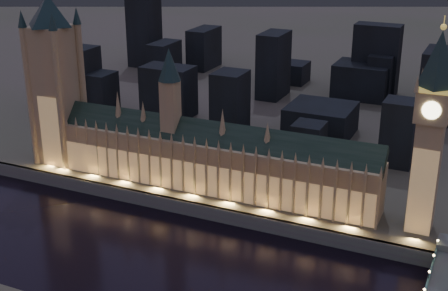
% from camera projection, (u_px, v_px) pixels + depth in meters
% --- Properties ---
extents(ground_plane, '(2000.00, 2000.00, 0.00)m').
position_uv_depth(ground_plane, '(167.00, 254.00, 301.44)').
color(ground_plane, black).
rests_on(ground_plane, ground).
extents(north_bank, '(2000.00, 960.00, 8.00)m').
position_uv_depth(north_bank, '(383.00, 45.00, 741.63)').
color(north_bank, '#424B2E').
rests_on(north_bank, ground).
extents(embankment_wall, '(2000.00, 2.50, 8.00)m').
position_uv_depth(embankment_wall, '(205.00, 212.00, 334.83)').
color(embankment_wall, '#524B4D').
rests_on(embankment_wall, ground).
extents(palace_of_westminster, '(202.00, 22.29, 78.00)m').
position_uv_depth(palace_of_westminster, '(201.00, 156.00, 349.12)').
color(palace_of_westminster, '#8E845E').
rests_on(palace_of_westminster, north_bank).
extents(victoria_tower, '(31.68, 31.68, 114.21)m').
position_uv_depth(victoria_tower, '(55.00, 72.00, 373.77)').
color(victoria_tower, '#8E845E').
rests_on(victoria_tower, north_bank).
extents(elizabeth_tower, '(18.00, 18.00, 104.79)m').
position_uv_depth(elizabeth_tower, '(432.00, 117.00, 288.34)').
color(elizabeth_tower, '#8E845E').
rests_on(elizabeth_tower, north_bank).
extents(city_backdrop, '(466.07, 215.63, 77.64)m').
position_uv_depth(city_backdrop, '(362.00, 79.00, 486.39)').
color(city_backdrop, black).
rests_on(city_backdrop, north_bank).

